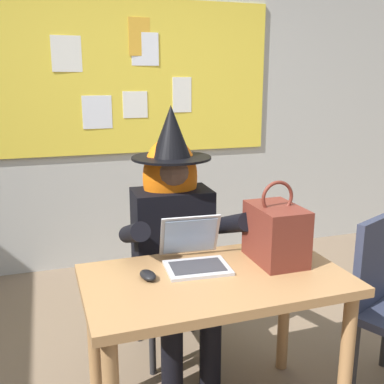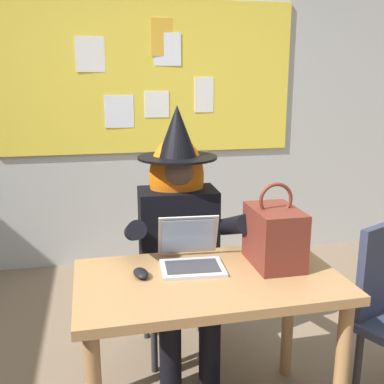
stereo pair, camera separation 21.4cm
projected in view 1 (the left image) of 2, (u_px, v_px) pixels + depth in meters
The scene contains 7 objects.
wall_back_bulletin at pixel (126, 105), 3.70m from camera, with size 6.56×2.25×2.64m.
desk_main at pixel (216, 300), 1.97m from camera, with size 1.13×0.66×0.72m.
chair_at_desk at pixel (170, 266), 2.62m from camera, with size 0.42×0.42×0.89m.
person_costumed at pixel (175, 225), 2.44m from camera, with size 0.60×0.68×1.41m.
laptop at pixel (194, 255), 2.05m from camera, with size 0.30×0.31×0.21m.
computer_mouse at pixel (148, 275), 1.91m from camera, with size 0.06×0.10×0.03m, color black.
handbag at pixel (276, 233), 2.08m from camera, with size 0.20×0.30×0.38m.
Camera 1 is at (-0.66, -1.58, 1.54)m, focal length 42.71 mm.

